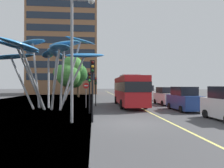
{
  "coord_description": "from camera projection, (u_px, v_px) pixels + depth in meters",
  "views": [
    {
      "loc": [
        -2.3,
        -12.55,
        2.38
      ],
      "look_at": [
        -0.45,
        8.14,
        2.5
      ],
      "focal_mm": 32.67,
      "sensor_mm": 36.0,
      "label": 1
    }
  ],
  "objects": [
    {
      "name": "ground",
      "position": [
        120.0,
        124.0,
        12.63
      ],
      "size": [
        120.0,
        240.0,
        0.1
      ],
      "color": "#424244"
    },
    {
      "name": "tree_pavement_near",
      "position": [
        68.0,
        71.0,
        34.12
      ],
      "size": [
        4.95,
        4.33,
        7.36
      ],
      "color": "brown",
      "rests_on": "ground"
    },
    {
      "name": "traffic_light_kerb_near",
      "position": [
        92.0,
        78.0,
        12.92
      ],
      "size": [
        0.28,
        0.42,
        3.95
      ],
      "color": "black",
      "rests_on": "ground"
    },
    {
      "name": "backdrop_building",
      "position": [
        65.0,
        50.0,
        59.02
      ],
      "size": [
        18.21,
        14.68,
        24.95
      ],
      "color": "#8E6042",
      "rests_on": "ground"
    },
    {
      "name": "traffic_light_island_mid",
      "position": [
        96.0,
        85.0,
        23.04
      ],
      "size": [
        0.28,
        0.42,
        3.26
      ],
      "color": "black",
      "rests_on": "ground"
    },
    {
      "name": "tree_pavement_far",
      "position": [
        76.0,
        75.0,
        41.35
      ],
      "size": [
        4.55,
        4.87,
        6.61
      ],
      "color": "brown",
      "rests_on": "ground"
    },
    {
      "name": "red_bus",
      "position": [
        129.0,
        89.0,
        23.04
      ],
      "size": [
        2.79,
        10.39,
        3.52
      ],
      "color": "red",
      "rests_on": "ground"
    },
    {
      "name": "car_parked_mid",
      "position": [
        184.0,
        99.0,
        19.05
      ],
      "size": [
        1.98,
        4.44,
        2.24
      ],
      "color": "navy",
      "rests_on": "ground"
    },
    {
      "name": "car_parked_far",
      "position": [
        165.0,
        96.0,
        25.05
      ],
      "size": [
        1.97,
        4.52,
        2.14
      ],
      "color": "silver",
      "rests_on": "ground"
    },
    {
      "name": "traffic_light_kerb_far",
      "position": [
        90.0,
        84.0,
        16.99
      ],
      "size": [
        0.28,
        0.42,
        3.44
      ],
      "color": "black",
      "rests_on": "ground"
    },
    {
      "name": "no_entry_sign",
      "position": [
        86.0,
        91.0,
        21.29
      ],
      "size": [
        0.6,
        0.12,
        2.62
      ],
      "color": "gray",
      "rests_on": "ground"
    },
    {
      "name": "leaf_sculpture",
      "position": [
        48.0,
        52.0,
        20.14
      ],
      "size": [
        11.34,
        10.92,
        7.8
      ],
      "color": "#9EA0A5",
      "rests_on": "ground"
    },
    {
      "name": "street_lamp",
      "position": [
        77.0,
        43.0,
        13.0
      ],
      "size": [
        1.54,
        0.44,
        8.05
      ],
      "color": "gray",
      "rests_on": "ground"
    },
    {
      "name": "car_side_street",
      "position": [
        147.0,
        93.0,
        32.24
      ],
      "size": [
        1.91,
        4.41,
        2.34
      ],
      "color": "silver",
      "rests_on": "ground"
    }
  ]
}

